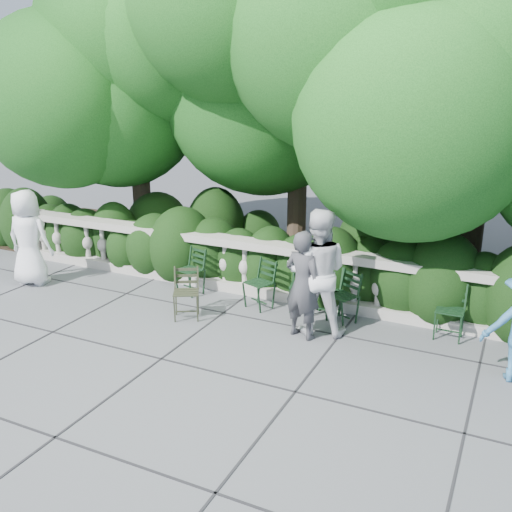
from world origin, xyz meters
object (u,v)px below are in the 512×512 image
at_px(chair_a, 185,296).
at_px(person_businessman, 29,238).
at_px(chair_d, 320,319).
at_px(person_casual_man, 317,272).
at_px(person_woman_grey, 303,285).
at_px(chair_c, 335,324).
at_px(chair_e, 301,314).
at_px(chair_b, 253,310).
at_px(chair_weathered, 187,322).
at_px(chair_f, 446,342).

bearing_deg(chair_a, person_businessman, -151.31).
xyz_separation_m(chair_d, person_casual_man, (0.09, -0.47, 0.96)).
bearing_deg(chair_d, person_businessman, -162.44).
bearing_deg(person_woman_grey, chair_a, -0.23).
distance_m(chair_c, chair_e, 0.66).
height_order(chair_b, chair_c, same).
distance_m(chair_weathered, person_casual_man, 2.27).
distance_m(chair_b, person_casual_man, 1.61).
relative_size(chair_a, person_woman_grey, 0.51).
distance_m(chair_d, chair_weathered, 2.15).
relative_size(chair_b, chair_d, 1.00).
bearing_deg(chair_weathered, chair_c, -5.67).
relative_size(chair_d, person_businessman, 0.47).
bearing_deg(chair_b, person_woman_grey, -7.13).
height_order(chair_e, person_woman_grey, person_woman_grey).
distance_m(chair_weathered, person_woman_grey, 2.04).
relative_size(chair_weathered, person_woman_grey, 0.51).
xyz_separation_m(chair_c, chair_d, (-0.27, 0.09, 0.00)).
bearing_deg(chair_a, chair_d, 16.66).
xyz_separation_m(chair_c, chair_e, (-0.64, 0.15, 0.00)).
distance_m(chair_d, person_woman_grey, 1.09).
distance_m(chair_f, person_casual_man, 2.16).
bearing_deg(chair_e, chair_f, -13.08).
bearing_deg(chair_d, person_woman_grey, -84.19).
distance_m(chair_a, person_businessman, 3.13).
relative_size(chair_d, chair_weathered, 1.00).
xyz_separation_m(chair_f, person_businessman, (-7.41, -0.79, 0.90)).
bearing_deg(chair_a, person_casual_man, 6.39).
bearing_deg(chair_d, chair_a, -168.97).
bearing_deg(chair_f, person_businessman, -174.29).
bearing_deg(chair_a, chair_e, 18.64).
height_order(chair_f, person_businessman, person_businessman).
bearing_deg(person_woman_grey, chair_d, -79.39).
distance_m(person_businessman, person_woman_grey, 5.41).
xyz_separation_m(chair_c, person_casual_man, (-0.18, -0.38, 0.96)).
bearing_deg(chair_f, chair_weathered, -165.15).
height_order(chair_e, chair_weathered, same).
xyz_separation_m(chair_b, chair_f, (3.10, 0.15, 0.00)).
height_order(chair_a, chair_b, same).
height_order(chair_b, person_woman_grey, person_woman_grey).
distance_m(chair_a, chair_d, 2.54).
bearing_deg(person_woman_grey, chair_weathered, 23.91).
height_order(chair_a, person_businessman, person_businessman).
distance_m(chair_c, chair_f, 1.68).
distance_m(chair_f, chair_weathered, 3.98).
bearing_deg(chair_c, chair_a, -154.07).
height_order(chair_b, person_businessman, person_businessman).
distance_m(chair_e, person_casual_man, 1.19).
xyz_separation_m(chair_weathered, person_businessman, (-3.56, 0.26, 0.90)).
distance_m(chair_b, person_businessman, 4.44).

